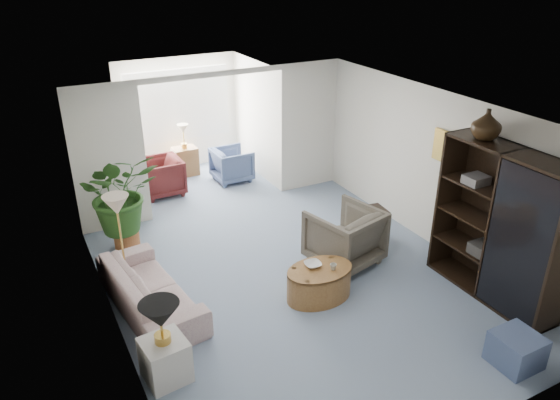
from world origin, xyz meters
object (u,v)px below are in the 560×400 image
coffee_bowl (313,265)px  ottoman (516,350)px  cabinet_urn (487,124)px  entertainment_cabinet (500,226)px  framed_picture (449,148)px  sunroom_table (185,161)px  sunroom_chair_maroon (161,177)px  side_table_dark (370,226)px  floor_lamp (116,205)px  end_table (165,360)px  sofa (150,289)px  coffee_cup (333,267)px  plant_pot (127,239)px  table_lamp (160,316)px  sunroom_chair_blue (232,165)px  wingback_chair (345,236)px  coffee_table (319,283)px

coffee_bowl → ottoman: 2.67m
cabinet_urn → entertainment_cabinet: bearing=-90.0°
framed_picture → sunroom_table: (-2.54, 4.85, -1.40)m
cabinet_urn → sunroom_chair_maroon: cabinet_urn is taller
side_table_dark → ottoman: size_ratio=1.20×
floor_lamp → cabinet_urn: cabinet_urn is taller
end_table → cabinet_urn: cabinet_urn is taller
sofa → coffee_bowl: bearing=-116.0°
floor_lamp → coffee_cup: (2.42, -1.67, -0.76)m
floor_lamp → coffee_bowl: 2.77m
coffee_cup → framed_picture: bearing=9.4°
floor_lamp → framed_picture: bearing=-15.7°
coffee_cup → cabinet_urn: bearing=-12.3°
coffee_cup → plant_pot: 3.47m
coffee_bowl → side_table_dark: 1.77m
table_lamp → cabinet_urn: bearing=-0.1°
end_table → sunroom_chair_blue: 5.68m
wingback_chair → entertainment_cabinet: size_ratio=0.46×
coffee_cup → side_table_dark: 1.71m
coffee_table → sunroom_chair_blue: 4.40m
sunroom_table → entertainment_cabinet: bearing=-69.4°
floor_lamp → coffee_bowl: bearing=-33.4°
coffee_bowl → entertainment_cabinet: 2.53m
sunroom_chair_maroon → coffee_cup: bearing=12.9°
floor_lamp → coffee_bowl: (2.22, -1.47, -0.77)m
sunroom_chair_maroon → sunroom_table: sunroom_chair_maroon is taller
coffee_table → framed_picture: bearing=6.4°
coffee_bowl → coffee_cup: (0.20, -0.20, 0.01)m
entertainment_cabinet → coffee_cup: bearing=154.8°
cabinet_urn → plant_pot: (-4.15, 3.12, -2.16)m
ottoman → plant_pot: (-3.33, 4.77, -0.04)m
coffee_bowl → ottoman: bearing=-59.2°
ottoman → sunroom_chair_blue: sunroom_chair_blue is taller
end_table → wingback_chair: (3.13, 1.13, 0.19)m
table_lamp → plant_pot: 3.21m
cabinet_urn → sunroom_chair_blue: (-1.56, 4.89, -1.98)m
wingback_chair → cabinet_urn: size_ratio=2.43×
table_lamp → cabinet_urn: 4.68m
table_lamp → coffee_cup: size_ratio=4.80×
sunroom_chair_blue → end_table: bearing=148.7°
coffee_bowl → plant_pot: (-1.97, 2.49, -0.32)m
table_lamp → wingback_chair: table_lamp is taller
end_table → table_lamp: 0.61m
framed_picture → coffee_cup: 2.55m
plant_pot → coffee_cup: bearing=-51.1°
coffee_table → plant_pot: size_ratio=2.37×
coffee_bowl → sunroom_chair_maroon: sunroom_chair_maroon is taller
wingback_chair → entertainment_cabinet: (1.32, -1.64, 0.62)m
framed_picture → plant_pot: size_ratio=1.25×
sofa → sunroom_chair_blue: size_ratio=2.71×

